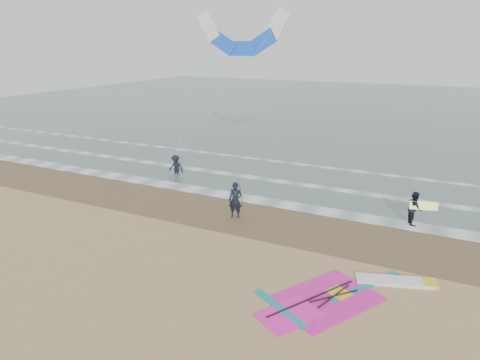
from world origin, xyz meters
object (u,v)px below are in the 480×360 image
at_px(windsurf_rig, 346,295).
at_px(surf_kite, 241,37).
at_px(person_walking, 414,208).
at_px(person_wading, 176,162).
at_px(person_standing, 235,200).

height_order(windsurf_rig, surf_kite, surf_kite).
height_order(person_walking, person_wading, person_wading).
relative_size(person_standing, surf_kite, 0.20).
bearing_deg(person_standing, surf_kite, 101.03).
bearing_deg(surf_kite, person_standing, -66.18).
bearing_deg(person_walking, person_standing, 90.46).
bearing_deg(person_standing, person_walking, 7.78).
bearing_deg(windsurf_rig, person_standing, 145.29).
relative_size(windsurf_rig, surf_kite, 0.63).
distance_m(windsurf_rig, person_standing, 8.20).
bearing_deg(person_walking, windsurf_rig, 149.02).
bearing_deg(surf_kite, person_walking, -19.21).
xyz_separation_m(windsurf_rig, surf_kite, (-9.78, 11.63, 8.79)).
bearing_deg(person_wading, person_standing, -35.35).
bearing_deg(person_walking, person_wading, 62.80).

